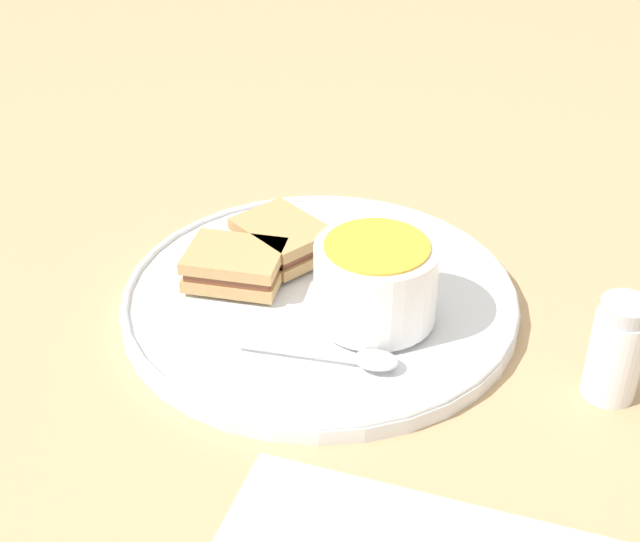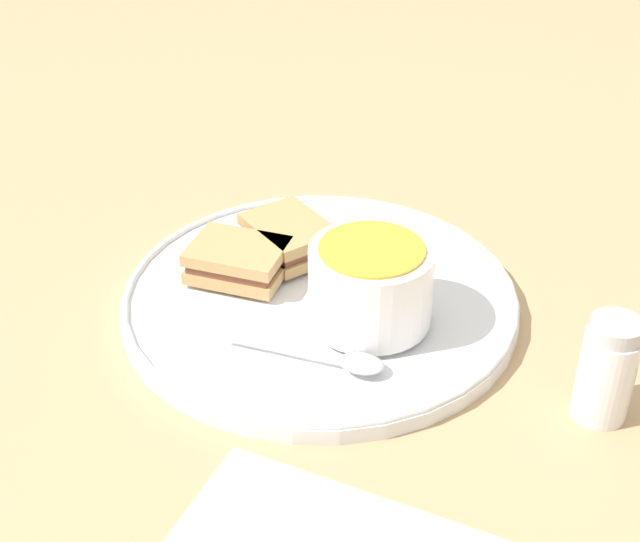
% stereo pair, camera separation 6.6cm
% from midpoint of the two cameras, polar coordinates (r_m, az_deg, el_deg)
% --- Properties ---
extents(ground_plane, '(2.40, 2.40, 0.00)m').
position_cam_midpoint_polar(ground_plane, '(0.75, -2.52, -2.36)').
color(ground_plane, tan).
extents(plate, '(0.33, 0.33, 0.02)m').
position_cam_midpoint_polar(plate, '(0.74, -2.53, -1.78)').
color(plate, white).
rests_on(plate, ground_plane).
extents(soup_bowl, '(0.10, 0.10, 0.07)m').
position_cam_midpoint_polar(soup_bowl, '(0.69, 0.86, -0.69)').
color(soup_bowl, white).
rests_on(soup_bowl, plate).
extents(spoon, '(0.02, 0.12, 0.01)m').
position_cam_midpoint_polar(spoon, '(0.66, -0.16, -5.74)').
color(spoon, silver).
rests_on(spoon, plate).
extents(sandwich_half_near, '(0.10, 0.10, 0.03)m').
position_cam_midpoint_polar(sandwich_half_near, '(0.78, -4.86, 2.03)').
color(sandwich_half_near, tan).
rests_on(sandwich_half_near, plate).
extents(sandwich_half_far, '(0.06, 0.08, 0.03)m').
position_cam_midpoint_polar(sandwich_half_far, '(0.75, -8.02, 0.23)').
color(sandwich_half_far, tan).
rests_on(sandwich_half_far, plate).
extents(salt_shaker, '(0.04, 0.04, 0.08)m').
position_cam_midpoint_polar(salt_shaker, '(0.66, 15.79, -4.97)').
color(salt_shaker, silver).
rests_on(salt_shaker, ground_plane).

